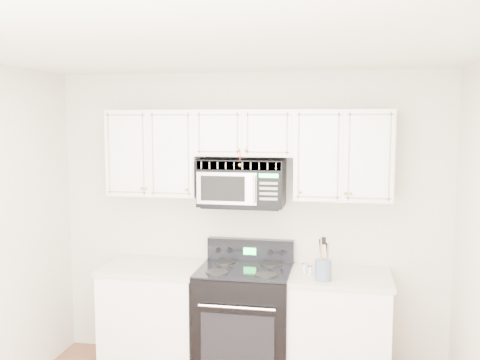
# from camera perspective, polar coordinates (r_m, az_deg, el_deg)

# --- Properties ---
(room) EXTENTS (3.51, 3.51, 2.61)m
(room) POSITION_cam_1_polar(r_m,az_deg,el_deg) (3.15, -4.45, -9.89)
(room) COLOR brown
(room) RESTS_ON ground
(base_cabinet_left) EXTENTS (0.86, 0.65, 0.92)m
(base_cabinet_left) POSITION_cam_1_polar(r_m,az_deg,el_deg) (4.96, -9.10, -14.41)
(base_cabinet_left) COLOR white
(base_cabinet_left) RESTS_ON ground
(base_cabinet_right) EXTENTS (0.86, 0.65, 0.92)m
(base_cabinet_right) POSITION_cam_1_polar(r_m,az_deg,el_deg) (4.70, 10.34, -15.66)
(base_cabinet_right) COLOR white
(base_cabinet_right) RESTS_ON ground
(range) EXTENTS (0.78, 0.71, 1.12)m
(range) POSITION_cam_1_polar(r_m,az_deg,el_deg) (4.73, 0.52, -14.66)
(range) COLOR black
(range) RESTS_ON ground
(upper_cabinets) EXTENTS (2.44, 0.37, 0.75)m
(upper_cabinets) POSITION_cam_1_polar(r_m,az_deg,el_deg) (4.58, 0.66, 3.28)
(upper_cabinets) COLOR white
(upper_cabinets) RESTS_ON ground
(microwave) EXTENTS (0.73, 0.41, 0.40)m
(microwave) POSITION_cam_1_polar(r_m,az_deg,el_deg) (4.59, 0.22, -0.25)
(microwave) COLOR black
(microwave) RESTS_ON ground
(utensil_crock) EXTENTS (0.13, 0.13, 0.35)m
(utensil_crock) POSITION_cam_1_polar(r_m,az_deg,el_deg) (4.33, 8.88, -9.41)
(utensil_crock) COLOR #48566F
(utensil_crock) RESTS_ON base_cabinet_right
(shaker_salt) EXTENTS (0.04, 0.04, 0.09)m
(shaker_salt) POSITION_cam_1_polar(r_m,az_deg,el_deg) (4.45, 7.50, -9.51)
(shaker_salt) COLOR silver
(shaker_salt) RESTS_ON base_cabinet_right
(shaker_pepper) EXTENTS (0.04, 0.04, 0.09)m
(shaker_pepper) POSITION_cam_1_polar(r_m,az_deg,el_deg) (4.52, 6.90, -9.27)
(shaker_pepper) COLOR silver
(shaker_pepper) RESTS_ON base_cabinet_right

